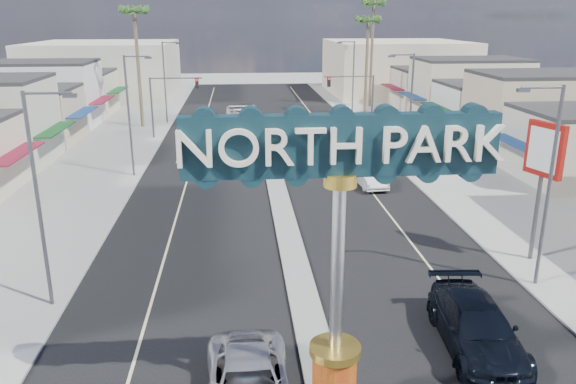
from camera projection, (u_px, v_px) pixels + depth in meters
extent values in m
plane|color=gray|center=(273.00, 173.00, 43.51)|extent=(160.00, 160.00, 0.00)
cube|color=black|center=(273.00, 173.00, 43.51)|extent=(20.00, 120.00, 0.01)
cube|color=gray|center=(294.00, 256.00, 28.29)|extent=(1.30, 30.00, 0.16)
cube|color=gray|center=(88.00, 177.00, 42.30)|extent=(8.00, 120.00, 0.12)
cube|color=gray|center=(448.00, 168.00, 44.69)|extent=(8.00, 120.00, 0.12)
cube|color=beige|center=(11.00, 112.00, 52.91)|extent=(12.00, 42.00, 6.00)
cube|color=#B7B29E|center=(500.00, 105.00, 57.01)|extent=(12.00, 42.00, 6.00)
cube|color=#B7B29E|center=(106.00, 70.00, 83.18)|extent=(20.00, 20.00, 8.00)
cube|color=beige|center=(396.00, 68.00, 86.94)|extent=(20.00, 20.00, 8.00)
cylinder|color=gold|center=(335.00, 349.00, 16.17)|extent=(1.50, 1.50, 0.25)
cylinder|color=#B7B7BC|center=(337.00, 270.00, 15.41)|extent=(0.36, 0.36, 4.80)
cylinder|color=gold|center=(340.00, 180.00, 14.63)|extent=(0.90, 0.90, 0.35)
cube|color=#0F2830|center=(341.00, 145.00, 14.36)|extent=(8.20, 0.50, 1.60)
cylinder|color=#47474C|center=(152.00, 108.00, 54.97)|extent=(0.18, 0.18, 6.00)
cylinder|color=#47474C|center=(176.00, 78.00, 54.32)|extent=(5.00, 0.12, 0.12)
cube|color=black|center=(197.00, 83.00, 54.64)|extent=(0.32, 0.32, 1.00)
sphere|color=red|center=(197.00, 80.00, 54.37)|extent=(0.22, 0.22, 0.22)
cylinder|color=#47474C|center=(372.00, 105.00, 56.85)|extent=(0.18, 0.18, 6.00)
cylinder|color=#47474C|center=(349.00, 77.00, 55.77)|extent=(5.00, 0.12, 0.12)
cube|color=black|center=(329.00, 82.00, 55.75)|extent=(0.32, 0.32, 1.00)
sphere|color=red|center=(329.00, 79.00, 55.48)|extent=(0.22, 0.22, 0.22)
cylinder|color=#47474C|center=(38.00, 205.00, 22.26)|extent=(0.16, 0.16, 9.00)
cylinder|color=#47474C|center=(48.00, 93.00, 21.01)|extent=(1.80, 0.10, 0.10)
cube|color=#47474C|center=(70.00, 96.00, 21.11)|extent=(0.50, 0.22, 0.15)
cylinder|color=#47474C|center=(129.00, 118.00, 41.26)|extent=(0.16, 0.16, 9.00)
cylinder|color=#47474C|center=(137.00, 56.00, 40.01)|extent=(1.80, 0.10, 0.10)
cube|color=#47474C|center=(148.00, 58.00, 40.11)|extent=(0.50, 0.22, 0.15)
cylinder|color=#47474C|center=(165.00, 83.00, 62.16)|extent=(0.16, 0.16, 9.00)
cylinder|color=#47474C|center=(170.00, 42.00, 60.91)|extent=(1.80, 0.10, 0.10)
cube|color=#47474C|center=(178.00, 43.00, 61.01)|extent=(0.50, 0.22, 0.15)
cylinder|color=#47474C|center=(549.00, 191.00, 24.07)|extent=(0.16, 0.16, 9.00)
cylinder|color=#47474C|center=(542.00, 88.00, 22.67)|extent=(1.80, 0.10, 0.10)
cube|color=#47474C|center=(523.00, 90.00, 22.63)|extent=(0.50, 0.22, 0.15)
cylinder|color=#47474C|center=(410.00, 114.00, 43.07)|extent=(0.16, 0.16, 9.00)
cylinder|color=#47474C|center=(402.00, 55.00, 41.67)|extent=(1.80, 0.10, 0.10)
cube|color=#47474C|center=(392.00, 56.00, 41.63)|extent=(0.50, 0.22, 0.15)
cylinder|color=#47474C|center=(353.00, 82.00, 63.97)|extent=(0.16, 0.16, 9.00)
cylinder|color=#47474C|center=(347.00, 42.00, 62.57)|extent=(1.80, 0.10, 0.10)
cube|color=#47474C|center=(339.00, 43.00, 62.53)|extent=(0.50, 0.22, 0.15)
cylinder|color=brown|center=(139.00, 72.00, 59.60)|extent=(0.36, 0.36, 12.00)
cylinder|color=brown|center=(366.00, 69.00, 67.67)|extent=(0.36, 0.36, 11.00)
cylinder|color=brown|center=(372.00, 57.00, 73.24)|extent=(0.36, 0.36, 13.00)
imported|color=black|center=(476.00, 327.00, 20.35)|extent=(2.97, 6.31, 1.78)
imported|color=silver|center=(369.00, 175.00, 40.15)|extent=(2.01, 4.70, 1.51)
imported|color=silver|center=(245.00, 132.00, 49.79)|extent=(3.46, 12.84, 3.55)
cylinder|color=#47474C|center=(535.00, 218.00, 27.33)|extent=(0.21, 0.21, 4.28)
cube|color=maroon|center=(545.00, 150.00, 26.30)|extent=(0.89, 2.12, 2.57)
cube|color=white|center=(543.00, 150.00, 26.25)|extent=(0.53, 1.64, 2.03)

